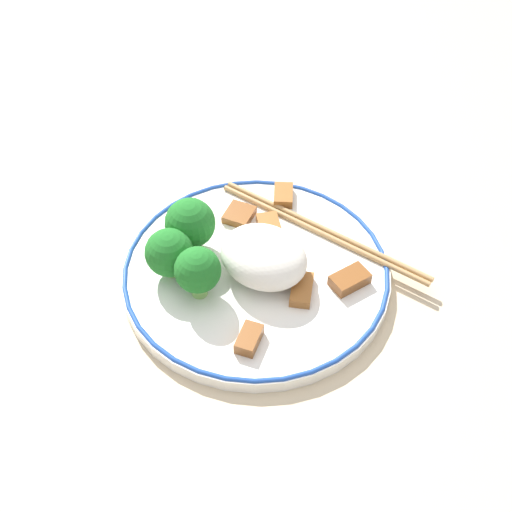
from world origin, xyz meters
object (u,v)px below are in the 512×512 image
Objects in this scene: broccoli_back_center at (169,253)px; broccoli_back_right at (198,271)px; plate at (256,273)px; chopsticks at (323,231)px; broccoli_back_left at (190,224)px.

broccoli_back_right is at bearing -7.40° from broccoli_back_center.
plate is 4.76× the size of broccoli_back_right.
broccoli_back_center is 0.22× the size of chopsticks.
chopsticks is (0.06, 0.14, -0.03)m from broccoli_back_right.
broccoli_back_right is at bearing -45.63° from broccoli_back_left.
plate is 4.48× the size of broccoli_back_left.
plate is 1.08× the size of chopsticks.
broccoli_back_center is at bearing -82.83° from broccoli_back_left.
broccoli_back_left reaches higher than plate.
plate is 0.09m from broccoli_back_center.
plate is 0.07m from broccoli_back_right.
broccoli_back_center reaches higher than plate.
chopsticks is at bearing 67.66° from broccoli_back_right.
chopsticks is at bearing 42.82° from broccoli_back_left.
broccoli_back_center is (-0.07, -0.05, 0.03)m from plate.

